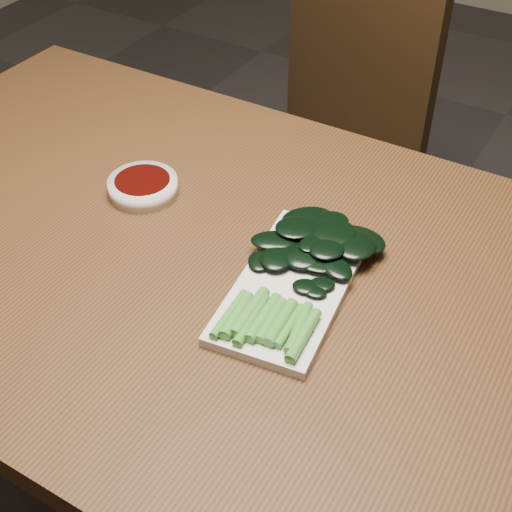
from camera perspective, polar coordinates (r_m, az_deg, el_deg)
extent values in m
cube|color=#462A14|center=(1.02, -2.15, -1.09)|extent=(1.40, 0.80, 0.04)
cylinder|color=#462A14|center=(1.78, -13.48, 3.31)|extent=(0.05, 0.05, 0.71)
cube|color=black|center=(1.71, 3.57, 5.88)|extent=(0.50, 0.50, 0.04)
cylinder|color=black|center=(1.85, -4.39, 0.18)|extent=(0.04, 0.04, 0.41)
cylinder|color=black|center=(1.67, 3.63, -5.39)|extent=(0.04, 0.04, 0.41)
cylinder|color=black|center=(2.04, 3.00, 4.70)|extent=(0.04, 0.04, 0.41)
cylinder|color=black|center=(1.88, 10.84, 0.15)|extent=(0.04, 0.04, 0.41)
cube|color=black|center=(1.72, 8.22, 14.93)|extent=(0.40, 0.13, 0.44)
cylinder|color=silver|center=(1.13, -9.02, 5.49)|extent=(0.11, 0.11, 0.03)
cylinder|color=#330704|center=(1.13, -9.09, 5.98)|extent=(0.09, 0.09, 0.00)
cube|color=silver|center=(0.96, 2.95, -2.35)|extent=(0.17, 0.30, 0.01)
cylinder|color=#459332|center=(0.90, -2.16, -4.65)|extent=(0.02, 0.09, 0.01)
cylinder|color=#459332|center=(0.89, -1.56, -4.76)|extent=(0.03, 0.08, 0.02)
cylinder|color=#459332|center=(0.90, -0.50, -4.52)|extent=(0.02, 0.09, 0.02)
cylinder|color=#459332|center=(0.89, -0.37, -5.10)|extent=(0.02, 0.09, 0.01)
cylinder|color=#459332|center=(0.89, 0.60, -4.96)|extent=(0.02, 0.08, 0.02)
cylinder|color=#459332|center=(0.89, 1.21, -5.16)|extent=(0.02, 0.08, 0.01)
cylinder|color=#459332|center=(0.89, 1.97, -5.32)|extent=(0.02, 0.08, 0.02)
cylinder|color=#459332|center=(0.88, 2.72, -5.59)|extent=(0.02, 0.08, 0.01)
cylinder|color=#459332|center=(0.88, 3.44, -5.72)|extent=(0.03, 0.08, 0.01)
cylinder|color=#459332|center=(0.87, 3.82, -6.34)|extent=(0.02, 0.09, 0.01)
ellipsoid|color=black|center=(1.01, 4.45, 2.03)|extent=(0.07, 0.07, 0.01)
ellipsoid|color=black|center=(0.99, 4.81, 1.10)|extent=(0.05, 0.06, 0.01)
ellipsoid|color=black|center=(1.01, 3.20, 2.30)|extent=(0.08, 0.08, 0.01)
ellipsoid|color=black|center=(1.04, 4.14, 3.04)|extent=(0.09, 0.09, 0.01)
ellipsoid|color=black|center=(1.00, 3.30, 0.97)|extent=(0.06, 0.04, 0.01)
ellipsoid|color=black|center=(1.00, 1.48, 1.25)|extent=(0.08, 0.07, 0.01)
ellipsoid|color=black|center=(0.99, 7.91, 0.90)|extent=(0.08, 0.08, 0.01)
ellipsoid|color=black|center=(0.97, 1.61, -0.21)|extent=(0.06, 0.06, 0.01)
ellipsoid|color=black|center=(0.98, 5.66, 0.60)|extent=(0.07, 0.07, 0.01)
ellipsoid|color=black|center=(1.00, 5.70, 1.19)|extent=(0.07, 0.04, 0.01)
ellipsoid|color=black|center=(0.96, 6.36, -0.86)|extent=(0.07, 0.06, 0.01)
ellipsoid|color=black|center=(1.01, 2.68, 1.87)|extent=(0.06, 0.06, 0.01)
ellipsoid|color=black|center=(1.02, 8.19, 1.32)|extent=(0.08, 0.06, 0.01)
ellipsoid|color=black|center=(0.98, 3.80, -0.02)|extent=(0.08, 0.08, 0.01)
ellipsoid|color=black|center=(1.02, 5.93, 2.70)|extent=(0.07, 0.07, 0.01)
ellipsoid|color=black|center=(0.97, 4.78, -0.19)|extent=(0.07, 0.06, 0.01)
ellipsoid|color=black|center=(1.00, 6.27, 1.91)|extent=(0.09, 0.09, 0.01)
ellipsoid|color=black|center=(0.93, 4.76, -2.80)|extent=(0.04, 0.03, 0.01)
ellipsoid|color=black|center=(0.94, 5.32, -2.24)|extent=(0.04, 0.04, 0.01)
ellipsoid|color=black|center=(0.97, 0.29, -0.39)|extent=(0.05, 0.05, 0.01)
ellipsoid|color=black|center=(0.94, 4.07, -2.44)|extent=(0.05, 0.04, 0.01)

